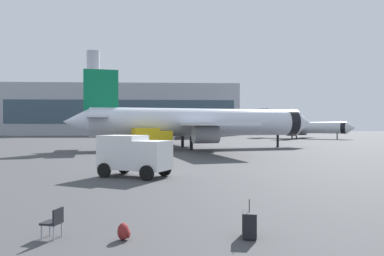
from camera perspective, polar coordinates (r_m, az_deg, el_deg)
name	(u,v)px	position (r m, az deg, el deg)	size (l,w,h in m)	color
airplane_at_gate	(199,122)	(50.24, 1.11, 0.89)	(35.51, 32.28, 10.50)	silver
airplane_taxiing	(299,128)	(93.95, 16.64, 0.04)	(22.76, 20.95, 7.70)	silver
service_truck	(151,138)	(45.65, -6.43, -1.64)	(5.25, 3.77, 2.90)	yellow
cargo_van	(134,154)	(22.86, -9.22, -4.04)	(4.83, 3.90, 2.60)	white
safety_cone_near	(131,152)	(40.64, -9.61, -3.72)	(0.44, 0.44, 0.62)	#F2590C
safety_cone_mid	(155,155)	(35.38, -5.91, -4.29)	(0.44, 0.44, 0.67)	#F2590C
safety_cone_far	(191,143)	(60.67, -0.10, -2.35)	(0.44, 0.44, 0.65)	#F2590C
rolling_suitcase	(249,224)	(10.79, 9.05, -14.77)	(0.51, 0.70, 1.10)	black
traveller_backpack	(124,232)	(10.67, -10.75, -15.83)	(0.36, 0.40, 0.48)	maroon
gate_chair	(54,221)	(11.27, -21.02, -13.56)	(0.59, 0.59, 0.86)	black
terminal_building	(124,110)	(127.60, -10.66, 2.82)	(77.28, 19.98, 29.05)	#9EA3AD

